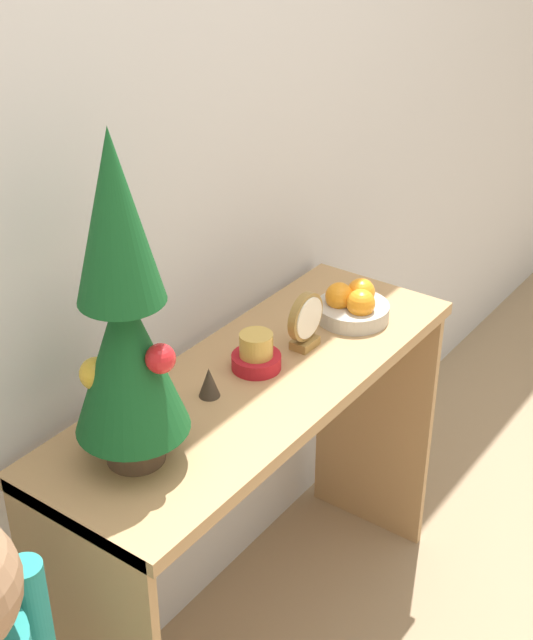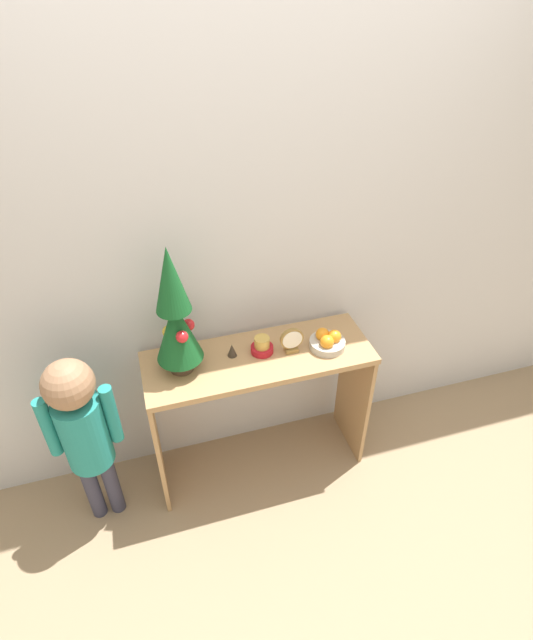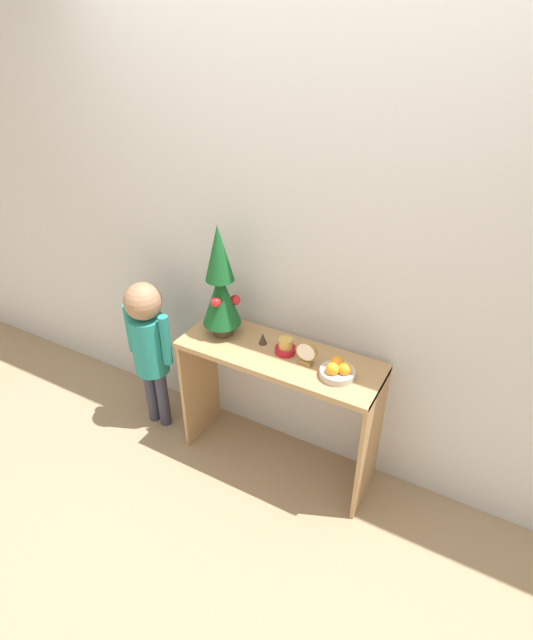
{
  "view_description": "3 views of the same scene",
  "coord_description": "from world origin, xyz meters",
  "px_view_note": "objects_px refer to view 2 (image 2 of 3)",
  "views": [
    {
      "loc": [
        -1.25,
        -0.74,
        1.77
      ],
      "look_at": [
        0.01,
        0.17,
        0.9
      ],
      "focal_mm": 50.0,
      "sensor_mm": 36.0,
      "label": 1
    },
    {
      "loc": [
        -0.46,
        -1.48,
        2.29
      ],
      "look_at": [
        0.05,
        0.22,
        0.93
      ],
      "focal_mm": 28.0,
      "sensor_mm": 36.0,
      "label": 2
    },
    {
      "loc": [
        0.94,
        -1.64,
        2.25
      ],
      "look_at": [
        -0.08,
        0.19,
        0.94
      ],
      "focal_mm": 28.0,
      "sensor_mm": 36.0,
      "label": 3
    }
  ],
  "objects_px": {
    "fruit_bowl": "(328,341)",
    "child_figure": "(82,425)",
    "singing_bowl": "(262,346)",
    "mini_tree": "(175,316)",
    "desk_clock": "(292,341)",
    "figurine": "(232,350)"
  },
  "relations": [
    {
      "from": "desk_clock",
      "to": "fruit_bowl",
      "type": "bearing_deg",
      "value": -5.83
    },
    {
      "from": "fruit_bowl",
      "to": "child_figure",
      "type": "xyz_separation_m",
      "value": [
        -1.14,
        -0.04,
        -0.16
      ]
    },
    {
      "from": "singing_bowl",
      "to": "child_figure",
      "type": "xyz_separation_m",
      "value": [
        -0.83,
        -0.1,
        -0.16
      ]
    },
    {
      "from": "fruit_bowl",
      "to": "child_figure",
      "type": "distance_m",
      "value": 1.15
    },
    {
      "from": "figurine",
      "to": "mini_tree",
      "type": "bearing_deg",
      "value": -175.19
    },
    {
      "from": "mini_tree",
      "to": "child_figure",
      "type": "bearing_deg",
      "value": -168.88
    },
    {
      "from": "fruit_bowl",
      "to": "singing_bowl",
      "type": "relative_size",
      "value": 1.6
    },
    {
      "from": "fruit_bowl",
      "to": "figurine",
      "type": "height_order",
      "value": "fruit_bowl"
    },
    {
      "from": "fruit_bowl",
      "to": "child_figure",
      "type": "bearing_deg",
      "value": -177.87
    },
    {
      "from": "fruit_bowl",
      "to": "singing_bowl",
      "type": "xyz_separation_m",
      "value": [
        -0.3,
        0.05,
        -0.0
      ]
    },
    {
      "from": "fruit_bowl",
      "to": "desk_clock",
      "type": "height_order",
      "value": "desk_clock"
    },
    {
      "from": "mini_tree",
      "to": "desk_clock",
      "type": "distance_m",
      "value": 0.56
    },
    {
      "from": "figurine",
      "to": "child_figure",
      "type": "bearing_deg",
      "value": -170.99
    },
    {
      "from": "singing_bowl",
      "to": "desk_clock",
      "type": "relative_size",
      "value": 0.81
    },
    {
      "from": "mini_tree",
      "to": "singing_bowl",
      "type": "xyz_separation_m",
      "value": [
        0.37,
        0.01,
        -0.26
      ]
    },
    {
      "from": "desk_clock",
      "to": "child_figure",
      "type": "relative_size",
      "value": 0.13
    },
    {
      "from": "fruit_bowl",
      "to": "mini_tree",
      "type": "bearing_deg",
      "value": 175.93
    },
    {
      "from": "singing_bowl",
      "to": "desk_clock",
      "type": "xyz_separation_m",
      "value": [
        0.13,
        -0.04,
        0.03
      ]
    },
    {
      "from": "mini_tree",
      "to": "fruit_bowl",
      "type": "bearing_deg",
      "value": -4.07
    },
    {
      "from": "fruit_bowl",
      "to": "child_figure",
      "type": "relative_size",
      "value": 0.17
    },
    {
      "from": "mini_tree",
      "to": "singing_bowl",
      "type": "relative_size",
      "value": 5.85
    },
    {
      "from": "figurine",
      "to": "child_figure",
      "type": "height_order",
      "value": "child_figure"
    }
  ]
}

